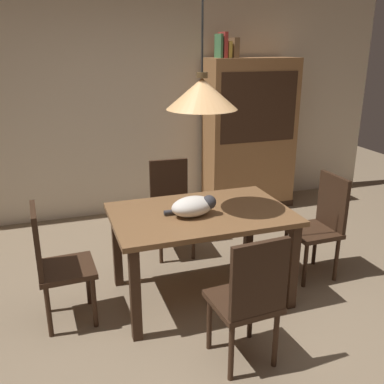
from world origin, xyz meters
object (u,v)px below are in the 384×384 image
(chair_far_back, at_px, (171,203))
(chair_left_side, at_px, (54,261))
(book_brown_thick, at_px, (233,48))
(chair_near_front, at_px, (249,297))
(pendant_lamp, at_px, (202,93))
(book_red_tall, at_px, (223,45))
(chair_right_side, at_px, (321,222))
(book_green_slim, at_px, (219,46))
(book_yellow_short, at_px, (227,50))
(dining_table, at_px, (201,224))
(cat_sleeping, at_px, (194,206))
(hutch_bookcase, at_px, (249,138))

(chair_far_back, distance_m, chair_left_side, 1.44)
(book_brown_thick, bearing_deg, chair_near_front, -110.84)
(pendant_lamp, bearing_deg, chair_near_front, -89.64)
(chair_far_back, distance_m, book_red_tall, 1.98)
(chair_right_side, xyz_separation_m, book_red_tall, (-0.22, 1.82, 1.48))
(chair_near_front, height_order, chair_left_side, same)
(book_green_slim, height_order, book_yellow_short, book_green_slim)
(chair_far_back, bearing_deg, dining_table, -90.29)
(pendant_lamp, relative_size, book_red_tall, 4.64)
(chair_near_front, relative_size, cat_sleeping, 2.35)
(chair_far_back, distance_m, book_brown_thick, 2.01)
(chair_right_side, distance_m, chair_far_back, 1.43)
(pendant_lamp, bearing_deg, chair_left_side, -179.83)
(cat_sleeping, bearing_deg, book_brown_thick, 59.36)
(cat_sleeping, distance_m, book_red_tall, 2.42)
(chair_far_back, distance_m, book_green_slim, 1.95)
(dining_table, xyz_separation_m, book_green_slim, (0.86, 1.83, 1.33))
(dining_table, bearing_deg, cat_sleeping, -146.05)
(chair_far_back, height_order, book_brown_thick, book_brown_thick)
(cat_sleeping, relative_size, hutch_bookcase, 0.21)
(cat_sleeping, height_order, pendant_lamp, pendant_lamp)
(hutch_bookcase, height_order, book_red_tall, book_red_tall)
(book_red_tall, relative_size, book_yellow_short, 1.40)
(chair_near_front, xyz_separation_m, chair_right_side, (1.12, 0.88, 0.00))
(book_green_slim, bearing_deg, book_yellow_short, 0.00)
(chair_near_front, distance_m, cat_sleeping, 0.89)
(chair_near_front, relative_size, pendant_lamp, 0.72)
(chair_right_side, bearing_deg, book_red_tall, 96.86)
(book_yellow_short, relative_size, book_brown_thick, 0.83)
(chair_right_side, bearing_deg, pendant_lamp, -179.94)
(pendant_lamp, bearing_deg, book_green_slim, 64.78)
(book_yellow_short, bearing_deg, book_brown_thick, 0.00)
(book_green_slim, bearing_deg, chair_left_side, -137.39)
(hutch_bookcase, height_order, book_brown_thick, book_brown_thick)
(chair_near_front, bearing_deg, chair_right_side, 38.07)
(chair_far_back, xyz_separation_m, book_green_slim, (0.86, 0.95, 1.47))
(chair_left_side, relative_size, book_green_slim, 3.58)
(book_green_slim, xyz_separation_m, book_brown_thick, (0.18, 0.00, -0.02))
(chair_near_front, xyz_separation_m, hutch_bookcase, (1.29, 2.70, 0.38))
(chair_far_back, bearing_deg, chair_left_side, -142.11)
(chair_right_side, distance_m, book_red_tall, 2.36)
(chair_far_back, bearing_deg, book_green_slim, 47.91)
(chair_right_side, height_order, chair_far_back, same)
(chair_right_side, bearing_deg, book_yellow_short, 95.09)
(chair_near_front, distance_m, book_red_tall, 3.21)
(chair_right_side, relative_size, book_green_slim, 3.58)
(book_green_slim, xyz_separation_m, book_yellow_short, (0.11, 0.00, -0.04))
(hutch_bookcase, height_order, book_yellow_short, book_yellow_short)
(chair_left_side, bearing_deg, book_brown_thick, 40.21)
(chair_far_back, height_order, hutch_bookcase, hutch_bookcase)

